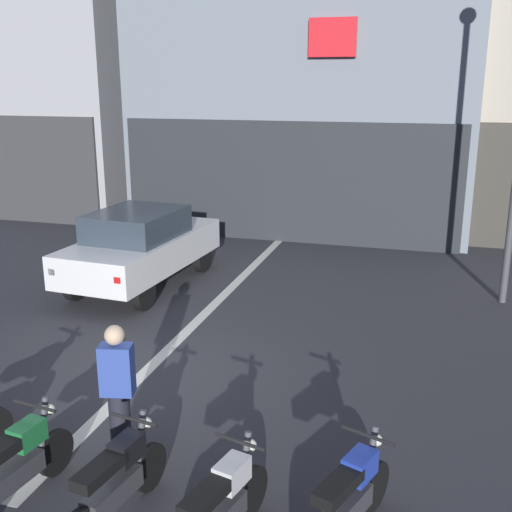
# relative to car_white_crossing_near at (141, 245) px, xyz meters

# --- Properties ---
(ground_plane) EXTENTS (120.00, 120.00, 0.00)m
(ground_plane) POSITION_rel_car_white_crossing_near_xyz_m (1.87, -3.87, -0.89)
(ground_plane) COLOR #333338
(lane_centre_line) EXTENTS (0.20, 18.00, 0.01)m
(lane_centre_line) POSITION_rel_car_white_crossing_near_xyz_m (1.87, 2.13, -0.88)
(lane_centre_line) COLOR silver
(lane_centre_line) RESTS_ON ground
(building_corner_left) EXTENTS (10.61, 9.12, 11.20)m
(building_corner_left) POSITION_rel_car_white_crossing_near_xyz_m (-8.79, 9.18, 4.70)
(building_corner_left) COLOR #9E9EA3
(building_corner_left) RESTS_ON ground
(car_white_crossing_near) EXTENTS (2.05, 4.22, 1.64)m
(car_white_crossing_near) POSITION_rel_car_white_crossing_near_xyz_m (0.00, 0.00, 0.00)
(car_white_crossing_near) COLOR black
(car_white_crossing_near) RESTS_ON ground
(motorcycle_green_row_left_mid) EXTENTS (0.55, 1.67, 0.98)m
(motorcycle_green_row_left_mid) POSITION_rel_car_white_crossing_near_xyz_m (1.96, -6.80, -0.43)
(motorcycle_green_row_left_mid) COLOR black
(motorcycle_green_row_left_mid) RESTS_ON ground
(motorcycle_black_row_centre) EXTENTS (0.55, 1.66, 0.98)m
(motorcycle_black_row_centre) POSITION_rel_car_white_crossing_near_xyz_m (3.07, -6.75, -0.43)
(motorcycle_black_row_centre) COLOR black
(motorcycle_black_row_centre) RESTS_ON ground
(motorcycle_white_row_right_mid) EXTENTS (0.59, 1.64, 0.98)m
(motorcycle_white_row_right_mid) POSITION_rel_car_white_crossing_near_xyz_m (4.17, -6.83, -0.43)
(motorcycle_white_row_right_mid) COLOR black
(motorcycle_white_row_right_mid) RESTS_ON ground
(motorcycle_blue_row_rightmost) EXTENTS (0.71, 1.59, 0.98)m
(motorcycle_blue_row_rightmost) POSITION_rel_car_white_crossing_near_xyz_m (5.28, -6.38, -0.43)
(motorcycle_blue_row_rightmost) COLOR black
(motorcycle_blue_row_rightmost) RESTS_ON ground
(person_by_motorcycles) EXTENTS (0.40, 0.29, 1.67)m
(person_by_motorcycles) POSITION_rel_car_white_crossing_near_xyz_m (2.62, -5.84, -0.03)
(person_by_motorcycles) COLOR #23232D
(person_by_motorcycles) RESTS_ON ground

